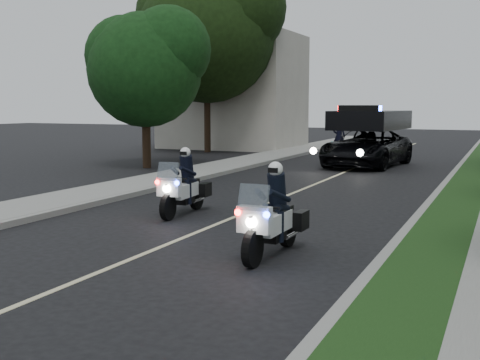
% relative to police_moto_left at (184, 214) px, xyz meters
% --- Properties ---
extents(ground, '(120.00, 120.00, 0.00)m').
position_rel_police_moto_left_xyz_m(ground, '(1.31, -4.44, 0.00)').
color(ground, black).
rests_on(ground, ground).
extents(curb_right, '(0.20, 60.00, 0.15)m').
position_rel_police_moto_left_xyz_m(curb_right, '(5.41, 5.56, 0.07)').
color(curb_right, gray).
rests_on(curb_right, ground).
extents(grass_verge, '(1.20, 60.00, 0.16)m').
position_rel_police_moto_left_xyz_m(grass_verge, '(6.11, 5.56, 0.08)').
color(grass_verge, '#193814').
rests_on(grass_verge, ground).
extents(curb_left, '(0.20, 60.00, 0.15)m').
position_rel_police_moto_left_xyz_m(curb_left, '(-2.79, 5.56, 0.07)').
color(curb_left, gray).
rests_on(curb_left, ground).
extents(sidewalk_left, '(2.00, 60.00, 0.16)m').
position_rel_police_moto_left_xyz_m(sidewalk_left, '(-3.89, 5.56, 0.08)').
color(sidewalk_left, gray).
rests_on(sidewalk_left, ground).
extents(building_far, '(8.00, 6.00, 7.00)m').
position_rel_police_moto_left_xyz_m(building_far, '(-8.69, 21.56, 3.50)').
color(building_far, '#A8A396').
rests_on(building_far, ground).
extents(lane_marking, '(0.12, 50.00, 0.01)m').
position_rel_police_moto_left_xyz_m(lane_marking, '(1.31, 5.56, 0.00)').
color(lane_marking, '#BFB78C').
rests_on(lane_marking, ground).
extents(police_moto_left, '(0.82, 2.00, 1.66)m').
position_rel_police_moto_left_xyz_m(police_moto_left, '(0.00, 0.00, 0.00)').
color(police_moto_left, white).
rests_on(police_moto_left, ground).
extents(police_moto_right, '(0.73, 2.01, 1.70)m').
position_rel_police_moto_left_xyz_m(police_moto_right, '(3.48, -2.89, 0.00)').
color(police_moto_right, white).
rests_on(police_moto_right, ground).
extents(police_suv, '(3.34, 6.16, 2.87)m').
position_rel_police_moto_left_xyz_m(police_suv, '(1.58, 13.44, 0.00)').
color(police_suv, black).
rests_on(police_suv, ground).
extents(bicycle, '(0.69, 1.65, 0.84)m').
position_rel_police_moto_left_xyz_m(bicycle, '(-0.73, 17.41, 0.00)').
color(bicycle, black).
rests_on(bicycle, ground).
extents(cyclist, '(0.66, 0.48, 1.74)m').
position_rel_police_moto_left_xyz_m(cyclist, '(-0.73, 17.41, 0.00)').
color(cyclist, black).
rests_on(cyclist, ground).
extents(tree_left_near, '(5.77, 5.77, 8.07)m').
position_rel_police_moto_left_xyz_m(tree_left_near, '(-6.88, 8.84, 0.00)').
color(tree_left_near, '#133913').
rests_on(tree_left_near, ground).
extents(tree_left_far, '(10.13, 10.13, 12.88)m').
position_rel_police_moto_left_xyz_m(tree_left_far, '(-8.43, 17.47, 0.00)').
color(tree_left_far, black).
rests_on(tree_left_far, ground).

